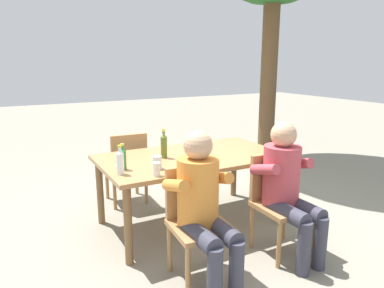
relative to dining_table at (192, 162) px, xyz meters
The scene contains 16 objects.
ground_plane 0.66m from the dining_table, ahead, with size 24.00×24.00×0.00m, color gray.
dining_table is the anchor object (origin of this frame).
chair_near_right 0.95m from the dining_table, 63.15° to the right, with size 0.46×0.46×0.87m.
chair_near_left 0.94m from the dining_table, 116.32° to the right, with size 0.47×0.47×0.87m.
chair_far_left 0.95m from the dining_table, 116.90° to the left, with size 0.46×0.46×0.87m.
person_in_white_shirt 1.03m from the dining_table, 66.04° to the right, with size 0.47×0.62×1.18m.
person_in_plaid_shirt 1.03m from the dining_table, 113.96° to the right, with size 0.47×0.62×1.18m.
bottle_olive 0.35m from the dining_table, 168.65° to the left, with size 0.06×0.06×0.29m.
bottle_green 0.80m from the dining_table, behind, with size 0.06×0.06×0.24m.
bottle_clear 0.89m from the dining_table, 163.03° to the right, with size 0.06×0.06×0.25m.
cup_terracotta 0.23m from the dining_table, 75.70° to the right, with size 0.08×0.08×0.12m, color #BC6B47.
cup_white 0.74m from the dining_table, 142.71° to the right, with size 0.07×0.07×0.12m, color white.
cup_steel 0.36m from the dining_table, 61.46° to the left, with size 0.07×0.07×0.10m, color #B2B7BC.
cup_glass 0.57m from the dining_table, 152.50° to the right, with size 0.08×0.08×0.12m, color silver.
table_knife 0.76m from the dining_table, behind, with size 0.10×0.23×0.01m.
backpack_by_near_side 1.38m from the dining_table, ahead, with size 0.28×0.22×0.41m.
Camera 1 is at (-1.69, -3.10, 1.68)m, focal length 33.54 mm.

